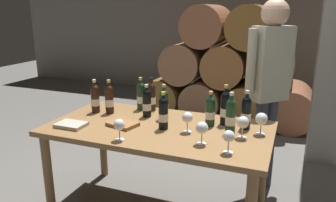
{
  "coord_description": "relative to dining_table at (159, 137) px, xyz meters",
  "views": [
    {
      "loc": [
        0.94,
        -2.18,
        1.63
      ],
      "look_at": [
        0.0,
        0.2,
        0.91
      ],
      "focal_mm": 35.07,
      "sensor_mm": 36.0,
      "label": 1
    }
  ],
  "objects": [
    {
      "name": "cellar_back_wall",
      "position": [
        0.0,
        4.2,
        0.73
      ],
      "size": [
        10.0,
        0.24,
        2.8
      ],
      "primitive_type": "cube",
      "color": "gray",
      "rests_on": "ground_plane"
    },
    {
      "name": "wine_glass_3",
      "position": [
        0.64,
        0.0,
        0.2
      ],
      "size": [
        0.08,
        0.08,
        0.16
      ],
      "color": "white",
      "rests_on": "dining_table"
    },
    {
      "name": "wine_bottle_10",
      "position": [
        -0.52,
        0.15,
        0.22
      ],
      "size": [
        0.07,
        0.07,
        0.29
      ],
      "color": "black",
      "rests_on": "dining_table"
    },
    {
      "name": "wine_bottle_9",
      "position": [
        0.05,
        -0.03,
        0.22
      ],
      "size": [
        0.07,
        0.07,
        0.29
      ],
      "color": "black",
      "rests_on": "dining_table"
    },
    {
      "name": "wine_bottle_1",
      "position": [
        0.36,
        0.16,
        0.21
      ],
      "size": [
        0.07,
        0.07,
        0.27
      ],
      "color": "#19381E",
      "rests_on": "dining_table"
    },
    {
      "name": "wine_bottle_3",
      "position": [
        -0.65,
        0.13,
        0.22
      ],
      "size": [
        0.07,
        0.07,
        0.29
      ],
      "color": "black",
      "rests_on": "dining_table"
    },
    {
      "name": "wine_glass_1",
      "position": [
        -0.14,
        -0.35,
        0.2
      ],
      "size": [
        0.08,
        0.08,
        0.15
      ],
      "color": "white",
      "rests_on": "dining_table"
    },
    {
      "name": "wine_bottle_8",
      "position": [
        0.46,
        0.23,
        0.23
      ],
      "size": [
        0.07,
        0.07,
        0.32
      ],
      "color": "black",
      "rests_on": "dining_table"
    },
    {
      "name": "wine_bottle_4",
      "position": [
        0.63,
        0.19,
        0.22
      ],
      "size": [
        0.07,
        0.07,
        0.3
      ],
      "color": "black",
      "rests_on": "dining_table"
    },
    {
      "name": "wine_glass_5",
      "position": [
        0.4,
        -0.21,
        0.2
      ],
      "size": [
        0.08,
        0.08,
        0.16
      ],
      "color": "white",
      "rests_on": "dining_table"
    },
    {
      "name": "stone_pillar",
      "position": [
        1.3,
        1.6,
        0.63
      ],
      "size": [
        0.32,
        0.32,
        2.6
      ],
      "primitive_type": "cube",
      "color": "gray",
      "rests_on": "ground_plane"
    },
    {
      "name": "dining_table",
      "position": [
        0.0,
        0.0,
        0.0
      ],
      "size": [
        1.7,
        0.9,
        0.76
      ],
      "color": "olive",
      "rests_on": "ground_plane"
    },
    {
      "name": "wine_bottle_2",
      "position": [
        -0.03,
        0.19,
        0.22
      ],
      "size": [
        0.07,
        0.07,
        0.29
      ],
      "color": "#19381E",
      "rests_on": "dining_table"
    },
    {
      "name": "wine_glass_4",
      "position": [
        0.6,
        -0.28,
        0.2
      ],
      "size": [
        0.08,
        0.08,
        0.15
      ],
      "color": "white",
      "rests_on": "dining_table"
    },
    {
      "name": "barrel_stack",
      "position": [
        -0.0,
        2.6,
        0.06
      ],
      "size": [
        2.49,
        0.9,
        1.69
      ],
      "color": "brown",
      "rests_on": "ground_plane"
    },
    {
      "name": "wine_bottle_6",
      "position": [
        -0.22,
        0.36,
        0.22
      ],
      "size": [
        0.07,
        0.07,
        0.3
      ],
      "color": "black",
      "rests_on": "dining_table"
    },
    {
      "name": "wine_bottle_0",
      "position": [
        -0.18,
        0.18,
        0.21
      ],
      "size": [
        0.07,
        0.07,
        0.28
      ],
      "color": "black",
      "rests_on": "dining_table"
    },
    {
      "name": "wine_bottle_5",
      "position": [
        0.54,
        0.06,
        0.22
      ],
      "size": [
        0.07,
        0.07,
        0.31
      ],
      "color": "#19381E",
      "rests_on": "dining_table"
    },
    {
      "name": "wine_glass_0",
      "position": [
        0.75,
        0.12,
        0.2
      ],
      "size": [
        0.09,
        0.09,
        0.16
      ],
      "color": "white",
      "rests_on": "dining_table"
    },
    {
      "name": "tasting_notebook",
      "position": [
        -0.26,
        -0.09,
        0.11
      ],
      "size": [
        0.25,
        0.21,
        0.03
      ],
      "primitive_type": "cube",
      "rotation": [
        0.0,
        0.0,
        -0.25
      ],
      "color": "#936038",
      "rests_on": "dining_table"
    },
    {
      "name": "leather_ledger",
      "position": [
        -0.62,
        -0.25,
        0.11
      ],
      "size": [
        0.22,
        0.16,
        0.03
      ],
      "primitive_type": "cube",
      "rotation": [
        0.0,
        0.0,
        0.0
      ],
      "color": "#B2A893",
      "rests_on": "dining_table"
    },
    {
      "name": "sommelier_presenting",
      "position": [
        0.74,
        0.75,
        0.37
      ],
      "size": [
        0.37,
        0.38,
        1.72
      ],
      "color": "#383842",
      "rests_on": "ground_plane"
    },
    {
      "name": "wine_bottle_7",
      "position": [
        -0.32,
        0.35,
        0.22
      ],
      "size": [
        0.07,
        0.07,
        0.29
      ],
      "color": "#19381E",
      "rests_on": "dining_table"
    },
    {
      "name": "wine_glass_2",
      "position": [
        0.24,
        -0.04,
        0.2
      ],
      "size": [
        0.08,
        0.08,
        0.15
      ],
      "color": "white",
      "rests_on": "dining_table"
    }
  ]
}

